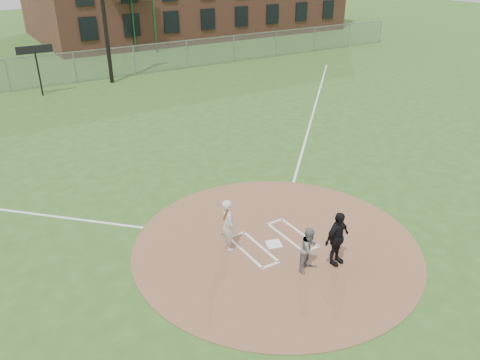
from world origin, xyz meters
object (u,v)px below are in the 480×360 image
home_plate (274,244)px  catcher (309,249)px  umpire (337,239)px  batter_at_plate (228,225)px

home_plate → catcher: 1.57m
catcher → umpire: (0.80, -0.18, 0.16)m
catcher → umpire: bearing=-33.2°
catcher → home_plate: bearing=74.0°
batter_at_plate → umpire: bearing=-45.8°
home_plate → catcher: bearing=-85.7°
umpire → batter_at_plate: size_ratio=0.89×
catcher → batter_at_plate: batter_at_plate is taller
umpire → catcher: bearing=157.5°
umpire → batter_at_plate: bearing=124.6°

